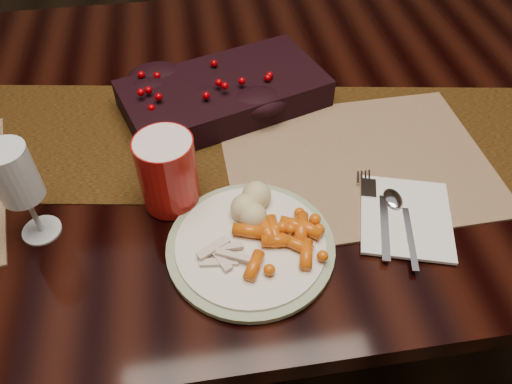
{
  "coord_description": "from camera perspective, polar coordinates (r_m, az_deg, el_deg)",
  "views": [
    {
      "loc": [
        -0.11,
        -0.75,
        1.36
      ],
      "look_at": [
        -0.03,
        -0.24,
        0.8
      ],
      "focal_mm": 35.0,
      "sensor_mm": 36.0,
      "label": 1
    }
  ],
  "objects": [
    {
      "name": "fork",
      "position": [
        0.8,
        14.03,
        -2.74
      ],
      "size": [
        0.07,
        0.16,
        0.0
      ],
      "primitive_type": null,
      "rotation": [
        0.0,
        0.0,
        -0.29
      ],
      "color": "silver",
      "rests_on": "napkin"
    },
    {
      "name": "red_cup",
      "position": [
        0.77,
        -10.06,
        2.23
      ],
      "size": [
        0.11,
        0.11,
        0.12
      ],
      "primitive_type": "cylinder",
      "rotation": [
        0.0,
        0.0,
        -0.22
      ],
      "color": "maroon",
      "rests_on": "placemat_main"
    },
    {
      "name": "centerpiece",
      "position": [
        0.97,
        -3.7,
        11.59
      ],
      "size": [
        0.42,
        0.3,
        0.08
      ],
      "primitive_type": null,
      "rotation": [
        0.0,
        0.0,
        0.31
      ],
      "color": "black",
      "rests_on": "table_runner"
    },
    {
      "name": "table_runner",
      "position": [
        0.92,
        -2.97,
        6.07
      ],
      "size": [
        1.6,
        0.57,
        0.0
      ],
      "primitive_type": "cube",
      "rotation": [
        0.0,
        0.0,
        -0.16
      ],
      "color": "black",
      "rests_on": "dining_table"
    },
    {
      "name": "spoon",
      "position": [
        0.8,
        16.6,
        -3.68
      ],
      "size": [
        0.06,
        0.15,
        0.0
      ],
      "primitive_type": null,
      "rotation": [
        0.0,
        0.0,
        -0.22
      ],
      "color": "white",
      "rests_on": "napkin"
    },
    {
      "name": "dining_table",
      "position": [
        1.24,
        -0.34,
        -4.98
      ],
      "size": [
        1.8,
        1.0,
        0.75
      ],
      "primitive_type": "cube",
      "color": "black",
      "rests_on": "floor"
    },
    {
      "name": "placemat_main",
      "position": [
        0.89,
        11.47,
        3.3
      ],
      "size": [
        0.46,
        0.34,
        0.0
      ],
      "primitive_type": "cube",
      "rotation": [
        0.0,
        0.0,
        0.03
      ],
      "color": "brown",
      "rests_on": "dining_table"
    },
    {
      "name": "baby_carrots",
      "position": [
        0.72,
        3.18,
        -6.24
      ],
      "size": [
        0.14,
        0.13,
        0.02
      ],
      "primitive_type": null,
      "rotation": [
        0.0,
        0.0,
        0.29
      ],
      "color": "#CD550B",
      "rests_on": "dinner_plate"
    },
    {
      "name": "wine_glass",
      "position": [
        0.78,
        -25.03,
        -0.21
      ],
      "size": [
        0.07,
        0.07,
        0.17
      ],
      "primitive_type": null,
      "rotation": [
        0.0,
        0.0,
        0.12
      ],
      "color": "silver",
      "rests_on": "dining_table"
    },
    {
      "name": "napkin",
      "position": [
        0.81,
        16.73,
        -2.74
      ],
      "size": [
        0.18,
        0.19,
        0.01
      ],
      "primitive_type": "cube",
      "rotation": [
        0.0,
        0.0,
        -0.3
      ],
      "color": "white",
      "rests_on": "placemat_main"
    },
    {
      "name": "mashed_potatoes",
      "position": [
        0.75,
        -1.19,
        -1.16
      ],
      "size": [
        0.09,
        0.08,
        0.05
      ],
      "primitive_type": null,
      "rotation": [
        0.0,
        0.0,
        -0.13
      ],
      "color": "beige",
      "rests_on": "dinner_plate"
    },
    {
      "name": "dinner_plate",
      "position": [
        0.74,
        -0.62,
        -6.13
      ],
      "size": [
        0.31,
        0.31,
        0.01
      ],
      "primitive_type": "cylinder",
      "rotation": [
        0.0,
        0.0,
        0.29
      ],
      "color": "white",
      "rests_on": "placemat_main"
    },
    {
      "name": "turkey_shreds",
      "position": [
        0.72,
        -3.93,
        -6.74
      ],
      "size": [
        0.09,
        0.08,
        0.02
      ],
      "primitive_type": null,
      "rotation": [
        0.0,
        0.0,
        -0.28
      ],
      "color": "#D1A595",
      "rests_on": "dinner_plate"
    },
    {
      "name": "floor",
      "position": [
        1.55,
        -0.28,
        -13.47
      ],
      "size": [
        5.0,
        5.0,
        0.0
      ],
      "primitive_type": "plane",
      "color": "black",
      "rests_on": "ground"
    }
  ]
}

